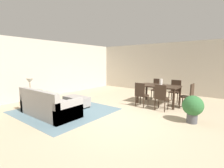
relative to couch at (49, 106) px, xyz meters
The scene contains 16 objects.
ground_plane 2.17m from the couch, 30.74° to the left, with size 10.80×10.80×0.00m, color tan.
wall_back 6.46m from the couch, 73.14° to the left, with size 9.00×0.12×2.70m, color #BCB2A0.
wall_left 3.27m from the couch, 148.90° to the left, with size 0.12×11.00×2.70m, color #BCB2A0.
area_rug 0.67m from the couch, 91.51° to the left, with size 3.00×2.80×0.01m, color slate.
couch is the anchor object (origin of this frame).
ottoman_table 1.16m from the couch, 91.57° to the left, with size 1.00×0.53×0.40m.
side_table 1.34m from the couch, behind, with size 0.40×0.40×0.57m.
table_lamp 1.50m from the couch, behind, with size 0.26×0.26×0.53m.
dining_table 4.12m from the couch, 56.62° to the left, with size 1.55×0.94×0.76m.
dining_chair_near_left 3.24m from the couch, 54.10° to the left, with size 0.42×0.42×0.92m.
dining_chair_near_right 3.74m from the couch, 44.44° to the left, with size 0.40×0.40×0.92m.
dining_chair_far_left 4.64m from the couch, 66.18° to the left, with size 0.43×0.43×0.92m.
dining_chair_far_right 5.01m from the couch, 57.75° to the left, with size 0.40×0.40×0.92m.
dining_chair_head_east 4.83m from the couch, 45.61° to the left, with size 0.42×0.42×0.92m.
vase_centerpiece 4.20m from the couch, 55.97° to the left, with size 0.12×0.12×0.26m, color silver.
potted_plant 4.30m from the couch, 28.75° to the left, with size 0.56×0.56×0.77m.
Camera 1 is at (2.74, -3.79, 1.70)m, focal length 25.65 mm.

